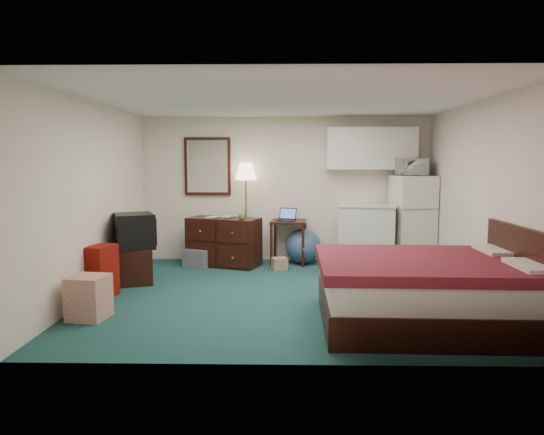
{
  "coord_description": "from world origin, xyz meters",
  "views": [
    {
      "loc": [
        -0.06,
        -6.22,
        1.72
      ],
      "look_at": [
        -0.19,
        0.37,
        0.97
      ],
      "focal_mm": 32.0,
      "sensor_mm": 36.0,
      "label": 1
    }
  ],
  "objects_px": {
    "kitchen_counter": "(367,235)",
    "tv_stand": "(134,265)",
    "floor_lamp": "(246,213)",
    "dresser": "(224,242)",
    "bed": "(426,292)",
    "desk": "(288,242)",
    "suitcase": "(101,272)",
    "fridge": "(412,220)"
  },
  "relations": [
    {
      "from": "kitchen_counter",
      "to": "tv_stand",
      "type": "height_order",
      "value": "kitchen_counter"
    },
    {
      "from": "floor_lamp",
      "to": "kitchen_counter",
      "type": "relative_size",
      "value": 1.73
    },
    {
      "from": "dresser",
      "to": "tv_stand",
      "type": "bearing_deg",
      "value": -113.84
    },
    {
      "from": "floor_lamp",
      "to": "bed",
      "type": "height_order",
      "value": "floor_lamp"
    },
    {
      "from": "floor_lamp",
      "to": "desk",
      "type": "relative_size",
      "value": 2.31
    },
    {
      "from": "floor_lamp",
      "to": "tv_stand",
      "type": "xyz_separation_m",
      "value": [
        -1.5,
        -1.51,
        -0.6
      ]
    },
    {
      "from": "desk",
      "to": "tv_stand",
      "type": "bearing_deg",
      "value": -142.1
    },
    {
      "from": "dresser",
      "to": "bed",
      "type": "height_order",
      "value": "dresser"
    },
    {
      "from": "floor_lamp",
      "to": "kitchen_counter",
      "type": "distance_m",
      "value": 2.1
    },
    {
      "from": "kitchen_counter",
      "to": "bed",
      "type": "distance_m",
      "value": 3.08
    },
    {
      "from": "bed",
      "to": "tv_stand",
      "type": "height_order",
      "value": "bed"
    },
    {
      "from": "tv_stand",
      "to": "desk",
      "type": "bearing_deg",
      "value": 14.29
    },
    {
      "from": "floor_lamp",
      "to": "bed",
      "type": "distance_m",
      "value": 3.9
    },
    {
      "from": "tv_stand",
      "to": "suitcase",
      "type": "xyz_separation_m",
      "value": [
        -0.18,
        -0.76,
        0.08
      ]
    },
    {
      "from": "floor_lamp",
      "to": "kitchen_counter",
      "type": "bearing_deg",
      "value": -3.88
    },
    {
      "from": "floor_lamp",
      "to": "fridge",
      "type": "height_order",
      "value": "floor_lamp"
    },
    {
      "from": "bed",
      "to": "tv_stand",
      "type": "xyz_separation_m",
      "value": [
        -3.66,
        1.7,
        -0.1
      ]
    },
    {
      "from": "bed",
      "to": "fridge",
      "type": "bearing_deg",
      "value": 79.37
    },
    {
      "from": "desk",
      "to": "fridge",
      "type": "height_order",
      "value": "fridge"
    },
    {
      "from": "dresser",
      "to": "suitcase",
      "type": "relative_size",
      "value": 1.75
    },
    {
      "from": "fridge",
      "to": "tv_stand",
      "type": "height_order",
      "value": "fridge"
    },
    {
      "from": "floor_lamp",
      "to": "fridge",
      "type": "bearing_deg",
      "value": -3.47
    },
    {
      "from": "kitchen_counter",
      "to": "tv_stand",
      "type": "bearing_deg",
      "value": -146.17
    },
    {
      "from": "floor_lamp",
      "to": "bed",
      "type": "relative_size",
      "value": 0.78
    },
    {
      "from": "dresser",
      "to": "fridge",
      "type": "bearing_deg",
      "value": 22.4
    },
    {
      "from": "desk",
      "to": "bed",
      "type": "height_order",
      "value": "desk"
    },
    {
      "from": "fridge",
      "to": "tv_stand",
      "type": "relative_size",
      "value": 2.72
    },
    {
      "from": "floor_lamp",
      "to": "desk",
      "type": "xyz_separation_m",
      "value": [
        0.73,
        -0.12,
        -0.49
      ]
    },
    {
      "from": "desk",
      "to": "fridge",
      "type": "relative_size",
      "value": 0.5
    },
    {
      "from": "bed",
      "to": "suitcase",
      "type": "xyz_separation_m",
      "value": [
        -3.83,
        0.94,
        -0.01
      ]
    },
    {
      "from": "kitchen_counter",
      "to": "dresser",
      "type": "bearing_deg",
      "value": -163.22
    },
    {
      "from": "suitcase",
      "to": "dresser",
      "type": "bearing_deg",
      "value": 70.18
    },
    {
      "from": "dresser",
      "to": "bed",
      "type": "distance_m",
      "value": 3.84
    },
    {
      "from": "floor_lamp",
      "to": "kitchen_counter",
      "type": "xyz_separation_m",
      "value": [
        2.06,
        -0.14,
        -0.36
      ]
    },
    {
      "from": "fridge",
      "to": "bed",
      "type": "bearing_deg",
      "value": -110.78
    },
    {
      "from": "desk",
      "to": "kitchen_counter",
      "type": "xyz_separation_m",
      "value": [
        1.33,
        -0.02,
        0.12
      ]
    },
    {
      "from": "bed",
      "to": "suitcase",
      "type": "bearing_deg",
      "value": 167.59
    },
    {
      "from": "kitchen_counter",
      "to": "tv_stand",
      "type": "distance_m",
      "value": 3.83
    },
    {
      "from": "tv_stand",
      "to": "suitcase",
      "type": "height_order",
      "value": "suitcase"
    },
    {
      "from": "dresser",
      "to": "floor_lamp",
      "type": "distance_m",
      "value": 0.65
    },
    {
      "from": "fridge",
      "to": "suitcase",
      "type": "xyz_separation_m",
      "value": [
        -4.48,
        -2.1,
        -0.41
      ]
    },
    {
      "from": "suitcase",
      "to": "bed",
      "type": "bearing_deg",
      "value": 0.49
    }
  ]
}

